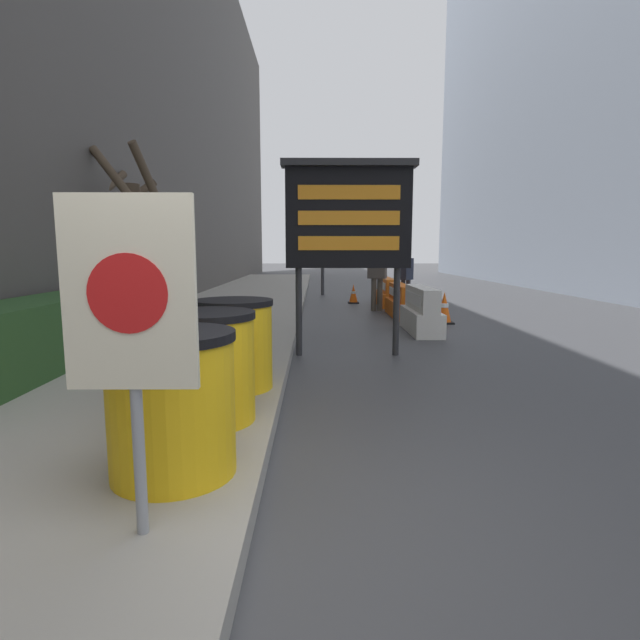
{
  "coord_description": "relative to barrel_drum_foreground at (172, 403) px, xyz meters",
  "views": [
    {
      "loc": [
        0.37,
        -2.53,
        1.62
      ],
      "look_at": [
        0.45,
        7.65,
        0.2
      ],
      "focal_mm": 28.0,
      "sensor_mm": 36.0,
      "label": 1
    }
  ],
  "objects": [
    {
      "name": "traffic_cone_far",
      "position": [
        2.09,
        12.22,
        -0.36
      ],
      "size": [
        0.33,
        0.33,
        0.59
      ],
      "color": "black",
      "rests_on": "ground_plane"
    },
    {
      "name": "hedge_strip",
      "position": [
        -2.5,
        3.03,
        -0.05
      ],
      "size": [
        0.9,
        5.17,
        0.86
      ],
      "color": "#284C23",
      "rests_on": "sidewalk_left"
    },
    {
      "name": "warning_sign",
      "position": [
        0.03,
        -0.72,
        0.68
      ],
      "size": [
        0.65,
        0.08,
        1.72
      ],
      "color": "gray",
      "rests_on": "sidewalk_left"
    },
    {
      "name": "ground_plane",
      "position": [
        0.57,
        -0.6,
        -0.64
      ],
      "size": [
        120.0,
        120.0,
        0.0
      ],
      "primitive_type": "plane",
      "color": "#3F3F42"
    },
    {
      "name": "traffic_light_near_curb",
      "position": [
        1.17,
        15.02,
        2.29
      ],
      "size": [
        0.28,
        0.44,
        4.05
      ],
      "color": "#2D2D30",
      "rests_on": "ground_plane"
    },
    {
      "name": "barrel_drum_foreground",
      "position": [
        0.0,
        0.0,
        0.0
      ],
      "size": [
        0.84,
        0.84,
        0.95
      ],
      "color": "yellow",
      "rests_on": "sidewalk_left"
    },
    {
      "name": "traffic_cone_near",
      "position": [
        2.96,
        9.27,
        -0.36
      ],
      "size": [
        0.32,
        0.32,
        0.57
      ],
      "color": "black",
      "rests_on": "ground_plane"
    },
    {
      "name": "building_left_facade",
      "position": [
        -3.3,
        9.2,
        6.63
      ],
      "size": [
        0.4,
        50.4,
        14.55
      ],
      "color": "#4C4742",
      "rests_on": "ground_plane"
    },
    {
      "name": "bare_tree",
      "position": [
        -2.6,
        6.48,
        1.26
      ],
      "size": [
        1.61,
        1.67,
        3.38
      ],
      "color": "#4C3D2D",
      "rests_on": "sidewalk_left"
    },
    {
      "name": "pedestrian_passerby",
      "position": [
        2.57,
        10.24,
        0.43
      ],
      "size": [
        0.54,
        0.43,
        1.81
      ],
      "rotation": [
        0.0,
        0.0,
        2.81
      ],
      "color": "#514C42",
      "rests_on": "ground_plane"
    },
    {
      "name": "pedestrian_worker",
      "position": [
        3.53,
        11.26,
        0.31
      ],
      "size": [
        0.47,
        0.49,
        1.62
      ],
      "rotation": [
        0.0,
        0.0,
        0.87
      ],
      "color": "#333338",
      "rests_on": "ground_plane"
    },
    {
      "name": "jersey_barrier_orange_far",
      "position": [
        3.03,
        9.14,
        -0.3
      ],
      "size": [
        0.52,
        1.99,
        0.79
      ],
      "color": "orange",
      "rests_on": "ground_plane"
    },
    {
      "name": "barrel_drum_back",
      "position": [
        0.06,
        2.07,
        0.0
      ],
      "size": [
        0.84,
        0.84,
        0.95
      ],
      "color": "yellow",
      "rests_on": "sidewalk_left"
    },
    {
      "name": "barrel_drum_middle",
      "position": [
        0.0,
        1.03,
        0.0
      ],
      "size": [
        0.84,
        0.84,
        0.95
      ],
      "color": "yellow",
      "rests_on": "sidewalk_left"
    },
    {
      "name": "jersey_barrier_white",
      "position": [
        3.03,
        6.72,
        -0.25
      ],
      "size": [
        0.54,
        1.84,
        0.9
      ],
      "color": "silver",
      "rests_on": "ground_plane"
    },
    {
      "name": "jersey_barrier_orange_near",
      "position": [
        3.03,
        11.57,
        -0.29
      ],
      "size": [
        0.51,
        1.9,
        0.81
      ],
      "color": "orange",
      "rests_on": "ground_plane"
    },
    {
      "name": "traffic_cone_mid",
      "position": [
        3.79,
        7.9,
        -0.3
      ],
      "size": [
        0.4,
        0.4,
        0.71
      ],
      "color": "black",
      "rests_on": "ground_plane"
    },
    {
      "name": "message_board",
      "position": [
        1.42,
        4.51,
        1.48
      ],
      "size": [
        2.01,
        0.36,
        2.94
      ],
      "color": "#28282B",
      "rests_on": "ground_plane"
    }
  ]
}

